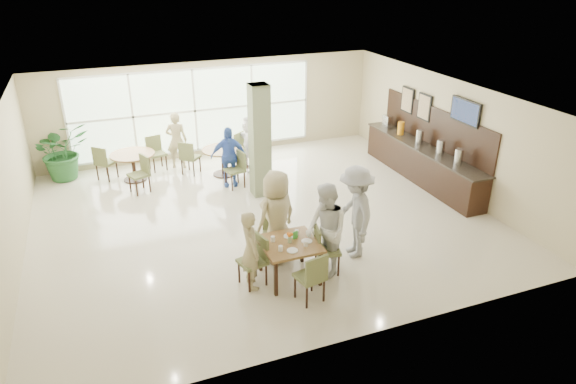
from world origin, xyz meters
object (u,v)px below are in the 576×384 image
object	(u,v)px
round_table_right	(223,155)
teen_right	(326,231)
potted_plant	(62,151)
adult_standing	(177,140)
round_table_left	(133,159)
teen_standing	(355,212)
main_table	(290,247)
teen_left	(251,250)
buffet_counter	(422,160)
adult_b	(250,143)
adult_a	(229,157)
teen_far	(277,216)

from	to	relation	value
round_table_right	teen_right	xyz separation A→B (m)	(0.54, -5.41, 0.32)
potted_plant	adult_standing	size ratio (longest dim) A/B	0.96
round_table_right	potted_plant	distance (m)	4.25
round_table_left	teen_standing	distance (m)	6.64
round_table_right	teen_standing	xyz separation A→B (m)	(1.36, -5.01, 0.37)
teen_standing	adult_standing	distance (m)	6.46
main_table	teen_left	world-z (taller)	teen_left
buffet_counter	potted_plant	size ratio (longest dim) A/B	3.02
round_table_right	adult_b	xyz separation A→B (m)	(0.81, 0.08, 0.20)
round_table_right	adult_a	xyz separation A→B (m)	(-0.04, -0.75, 0.21)
buffet_counter	adult_b	size ratio (longest dim) A/B	3.00
main_table	teen_far	world-z (taller)	teen_far
adult_a	adult_b	size ratio (longest dim) A/B	1.01
main_table	round_table_left	distance (m)	6.23
potted_plant	teen_far	distance (m)	7.09
round_table_right	buffet_counter	distance (m)	5.36
round_table_right	buffet_counter	world-z (taller)	buffet_counter
teen_far	adult_standing	size ratio (longest dim) A/B	1.15
teen_far	teen_right	xyz separation A→B (m)	(0.67, -0.80, -0.03)
teen_right	round_table_left	bearing A→B (deg)	-154.55
adult_b	teen_standing	bearing A→B (deg)	10.22
teen_right	adult_a	xyz separation A→B (m)	(-0.58, 4.66, -0.11)
round_table_right	teen_far	xyz separation A→B (m)	(-0.13, -4.61, 0.35)
teen_left	teen_far	xyz separation A→B (m)	(0.75, 0.71, 0.18)
teen_standing	adult_a	bearing A→B (deg)	-152.44
round_table_left	adult_standing	bearing A→B (deg)	20.52
teen_right	adult_a	distance (m)	4.70
round_table_left	potted_plant	bearing A→B (deg)	155.03
teen_far	adult_a	xyz separation A→B (m)	(0.09, 3.86, -0.14)
round_table_left	teen_right	bearing A→B (deg)	-64.13
main_table	teen_standing	distance (m)	1.56
adult_standing	adult_a	bearing A→B (deg)	138.64
round_table_left	teen_left	xyz separation A→B (m)	(1.44, -5.83, 0.16)
main_table	adult_b	bearing A→B (deg)	79.98
teen_left	adult_b	distance (m)	5.66
round_table_right	teen_standing	world-z (taller)	teen_standing
buffet_counter	potted_plant	bearing A→B (deg)	158.11
main_table	teen_far	bearing A→B (deg)	88.76
teen_left	main_table	bearing A→B (deg)	-90.89
adult_b	adult_standing	size ratio (longest dim) A/B	0.97
teen_left	adult_standing	xyz separation A→B (m)	(-0.18, 6.30, 0.06)
teen_far	round_table_left	bearing A→B (deg)	-88.22
adult_a	adult_b	bearing A→B (deg)	52.77
teen_right	buffet_counter	bearing A→B (deg)	125.68
teen_left	adult_a	world-z (taller)	adult_a
buffet_counter	teen_standing	bearing A→B (deg)	-141.86
main_table	adult_a	world-z (taller)	adult_a
teen_right	teen_standing	distance (m)	0.91
round_table_right	teen_standing	distance (m)	5.21
main_table	buffet_counter	world-z (taller)	buffet_counter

